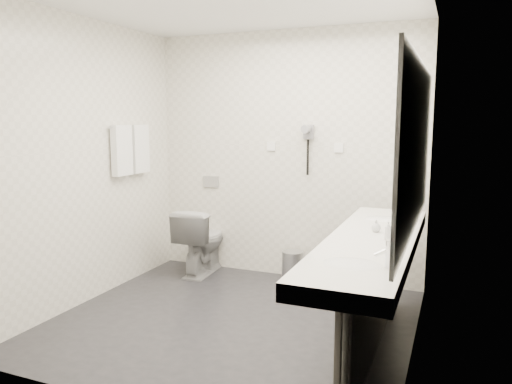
% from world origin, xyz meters
% --- Properties ---
extents(floor, '(2.80, 2.80, 0.00)m').
position_xyz_m(floor, '(0.00, 0.00, 0.00)').
color(floor, '#242328').
rests_on(floor, ground).
extents(wall_back, '(2.80, 0.00, 2.80)m').
position_xyz_m(wall_back, '(0.00, 1.30, 1.25)').
color(wall_back, white).
rests_on(wall_back, floor).
extents(wall_front, '(2.80, 0.00, 2.80)m').
position_xyz_m(wall_front, '(0.00, -1.30, 1.25)').
color(wall_front, white).
rests_on(wall_front, floor).
extents(wall_left, '(0.00, 2.60, 2.60)m').
position_xyz_m(wall_left, '(-1.40, 0.00, 1.25)').
color(wall_left, white).
rests_on(wall_left, floor).
extents(wall_right, '(0.00, 2.60, 2.60)m').
position_xyz_m(wall_right, '(1.40, 0.00, 1.25)').
color(wall_right, white).
rests_on(wall_right, floor).
extents(vanity_counter, '(0.55, 2.20, 0.10)m').
position_xyz_m(vanity_counter, '(1.12, -0.20, 0.80)').
color(vanity_counter, white).
rests_on(vanity_counter, floor).
extents(vanity_panel, '(0.03, 2.15, 0.75)m').
position_xyz_m(vanity_panel, '(1.15, -0.20, 0.38)').
color(vanity_panel, gray).
rests_on(vanity_panel, floor).
extents(vanity_post_near, '(0.06, 0.06, 0.75)m').
position_xyz_m(vanity_post_near, '(1.18, -1.24, 0.38)').
color(vanity_post_near, silver).
rests_on(vanity_post_near, floor).
extents(vanity_post_far, '(0.06, 0.06, 0.75)m').
position_xyz_m(vanity_post_far, '(1.18, 0.84, 0.38)').
color(vanity_post_far, silver).
rests_on(vanity_post_far, floor).
extents(mirror, '(0.02, 2.20, 1.05)m').
position_xyz_m(mirror, '(1.39, -0.20, 1.45)').
color(mirror, '#B2BCC6').
rests_on(mirror, wall_right).
extents(basin_near, '(0.40, 0.31, 0.05)m').
position_xyz_m(basin_near, '(1.12, -0.85, 0.83)').
color(basin_near, white).
rests_on(basin_near, vanity_counter).
extents(basin_far, '(0.40, 0.31, 0.05)m').
position_xyz_m(basin_far, '(1.12, 0.45, 0.83)').
color(basin_far, white).
rests_on(basin_far, vanity_counter).
extents(faucet_near, '(0.04, 0.04, 0.15)m').
position_xyz_m(faucet_near, '(1.32, -0.85, 0.92)').
color(faucet_near, silver).
rests_on(faucet_near, vanity_counter).
extents(faucet_far, '(0.04, 0.04, 0.15)m').
position_xyz_m(faucet_far, '(1.32, 0.45, 0.92)').
color(faucet_far, silver).
rests_on(faucet_far, vanity_counter).
extents(soap_bottle_a, '(0.05, 0.05, 0.09)m').
position_xyz_m(soap_bottle_a, '(1.24, -0.20, 0.90)').
color(soap_bottle_a, beige).
rests_on(soap_bottle_a, vanity_counter).
extents(soap_bottle_b, '(0.08, 0.08, 0.08)m').
position_xyz_m(soap_bottle_b, '(1.13, -0.03, 0.89)').
color(soap_bottle_b, beige).
rests_on(soap_bottle_b, vanity_counter).
extents(soap_bottle_c, '(0.06, 0.06, 0.12)m').
position_xyz_m(soap_bottle_c, '(1.23, -0.24, 0.91)').
color(soap_bottle_c, beige).
rests_on(soap_bottle_c, vanity_counter).
extents(glass_left, '(0.07, 0.07, 0.10)m').
position_xyz_m(glass_left, '(1.27, 0.04, 0.90)').
color(glass_left, silver).
rests_on(glass_left, vanity_counter).
extents(glass_right, '(0.08, 0.08, 0.11)m').
position_xyz_m(glass_right, '(1.27, 0.11, 0.91)').
color(glass_right, silver).
rests_on(glass_right, vanity_counter).
extents(toilet, '(0.43, 0.72, 0.70)m').
position_xyz_m(toilet, '(-0.84, 1.03, 0.35)').
color(toilet, white).
rests_on(toilet, floor).
extents(flush_plate, '(0.18, 0.02, 0.12)m').
position_xyz_m(flush_plate, '(-0.85, 1.29, 0.95)').
color(flush_plate, '#B2B5BA').
rests_on(flush_plate, wall_back).
extents(pedal_bin, '(0.23, 0.23, 0.30)m').
position_xyz_m(pedal_bin, '(0.15, 1.11, 0.15)').
color(pedal_bin, '#B2B5BA').
rests_on(pedal_bin, floor).
extents(bin_lid, '(0.22, 0.22, 0.02)m').
position_xyz_m(bin_lid, '(0.15, 1.11, 0.31)').
color(bin_lid, '#B2B5BA').
rests_on(bin_lid, pedal_bin).
extents(towel_rail, '(0.02, 0.62, 0.02)m').
position_xyz_m(towel_rail, '(-1.35, 0.55, 1.55)').
color(towel_rail, silver).
rests_on(towel_rail, wall_left).
extents(towel_near, '(0.07, 0.24, 0.48)m').
position_xyz_m(towel_near, '(-1.34, 0.41, 1.33)').
color(towel_near, white).
rests_on(towel_near, towel_rail).
extents(towel_far, '(0.07, 0.24, 0.48)m').
position_xyz_m(towel_far, '(-1.34, 0.69, 1.33)').
color(towel_far, white).
rests_on(towel_far, towel_rail).
extents(dryer_cradle, '(0.10, 0.04, 0.14)m').
position_xyz_m(dryer_cradle, '(0.25, 1.27, 1.50)').
color(dryer_cradle, gray).
rests_on(dryer_cradle, wall_back).
extents(dryer_barrel, '(0.08, 0.14, 0.08)m').
position_xyz_m(dryer_barrel, '(0.25, 1.20, 1.53)').
color(dryer_barrel, gray).
rests_on(dryer_barrel, dryer_cradle).
extents(dryer_cord, '(0.02, 0.02, 0.35)m').
position_xyz_m(dryer_cord, '(0.25, 1.26, 1.25)').
color(dryer_cord, black).
rests_on(dryer_cord, dryer_cradle).
extents(switch_plate_a, '(0.09, 0.02, 0.09)m').
position_xyz_m(switch_plate_a, '(-0.15, 1.29, 1.35)').
color(switch_plate_a, white).
rests_on(switch_plate_a, wall_back).
extents(switch_plate_b, '(0.09, 0.02, 0.09)m').
position_xyz_m(switch_plate_b, '(0.55, 1.29, 1.35)').
color(switch_plate_b, white).
rests_on(switch_plate_b, wall_back).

